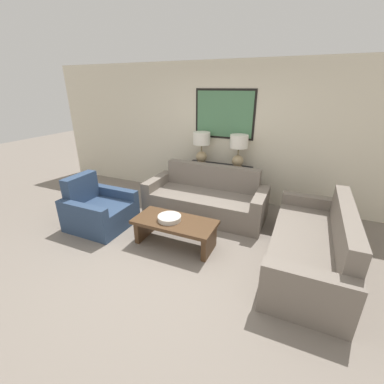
{
  "coord_description": "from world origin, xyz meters",
  "views": [
    {
      "loc": [
        1.51,
        -2.61,
        2.2
      ],
      "look_at": [
        -0.01,
        0.81,
        0.65
      ],
      "focal_mm": 24.0,
      "sensor_mm": 36.0,
      "label": 1
    }
  ],
  "objects": [
    {
      "name": "table_lamp_right",
      "position": [
        0.37,
        2.08,
        1.14
      ],
      "size": [
        0.34,
        0.34,
        0.63
      ],
      "color": "tan",
      "rests_on": "console_table"
    },
    {
      "name": "table_lamp_left",
      "position": [
        -0.37,
        2.08,
        1.14
      ],
      "size": [
        0.34,
        0.34,
        0.63
      ],
      "color": "tan",
      "rests_on": "console_table"
    },
    {
      "name": "couch_by_side",
      "position": [
        1.79,
        0.57,
        0.29
      ],
      "size": [
        0.89,
        2.14,
        0.86
      ],
      "color": "slate",
      "rests_on": "ground_plane"
    },
    {
      "name": "coffee_table",
      "position": [
        -0.05,
        0.26,
        0.3
      ],
      "size": [
        1.2,
        0.56,
        0.4
      ],
      "color": "#4C331E",
      "rests_on": "ground_plane"
    },
    {
      "name": "armchair_near_back_wall",
      "position": [
        -1.49,
        0.27,
        0.27
      ],
      "size": [
        0.92,
        0.89,
        0.85
      ],
      "color": "navy",
      "rests_on": "ground_plane"
    },
    {
      "name": "console_table",
      "position": [
        0.0,
        2.08,
        0.37
      ],
      "size": [
        1.28,
        0.39,
        0.74
      ],
      "color": "black",
      "rests_on": "ground_plane"
    },
    {
      "name": "back_wall",
      "position": [
        0.0,
        2.35,
        1.33
      ],
      "size": [
        8.1,
        0.12,
        2.65
      ],
      "color": "beige",
      "rests_on": "ground_plane"
    },
    {
      "name": "decorative_bowl",
      "position": [
        -0.12,
        0.25,
        0.44
      ],
      "size": [
        0.34,
        0.34,
        0.07
      ],
      "color": "beige",
      "rests_on": "coffee_table"
    },
    {
      "name": "couch_by_back_wall",
      "position": [
        0.0,
        1.4,
        0.29
      ],
      "size": [
        2.14,
        0.89,
        0.86
      ],
      "color": "slate",
      "rests_on": "ground_plane"
    },
    {
      "name": "ground_plane",
      "position": [
        0.0,
        0.0,
        0.0
      ],
      "size": [
        20.0,
        20.0,
        0.0
      ],
      "primitive_type": "plane",
      "color": "slate"
    }
  ]
}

